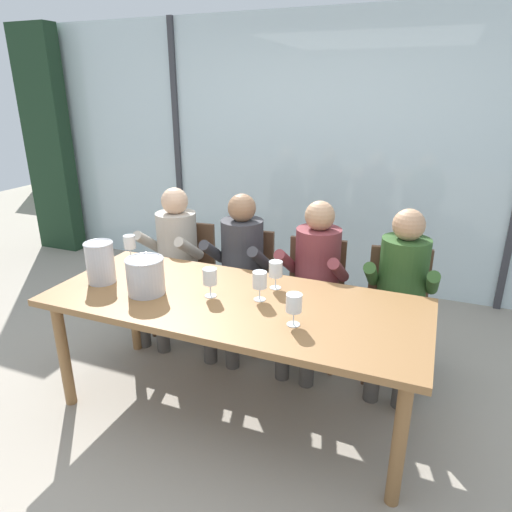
{
  "coord_description": "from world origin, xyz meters",
  "views": [
    {
      "loc": [
        1.02,
        -2.17,
        1.92
      ],
      "look_at": [
        0.0,
        0.35,
        0.91
      ],
      "focal_mm": 31.92,
      "sensor_mm": 36.0,
      "label": 1
    }
  ],
  "objects": [
    {
      "name": "person_charcoal_jacket",
      "position": [
        -0.3,
        0.73,
        0.69
      ],
      "size": [
        0.46,
        0.61,
        1.2
      ],
      "rotation": [
        0.0,
        0.0,
        -0.0
      ],
      "color": "#38383D",
      "rests_on": "ground"
    },
    {
      "name": "chair_left_of_center",
      "position": [
        -0.31,
        0.86,
        0.51
      ],
      "size": [
        0.46,
        0.46,
        0.88
      ],
      "rotation": [
        0.0,
        0.0,
        0.04
      ],
      "color": "brown",
      "rests_on": "ground"
    },
    {
      "name": "chair_near_curtain",
      "position": [
        -0.83,
        0.86,
        0.51
      ],
      "size": [
        0.48,
        0.48,
        0.88
      ],
      "rotation": [
        0.0,
        0.0,
        0.1
      ],
      "color": "brown",
      "rests_on": "ground"
    },
    {
      "name": "curtain_heavy_drape",
      "position": [
        -3.36,
        2.04,
        1.3
      ],
      "size": [
        0.56,
        0.2,
        2.6
      ],
      "primitive_type": "cube",
      "color": "#1E3823",
      "rests_on": "ground"
    },
    {
      "name": "wine_glass_by_left_taster",
      "position": [
        -0.14,
        -0.01,
        0.88
      ],
      "size": [
        0.08,
        0.08,
        0.17
      ],
      "color": "silver",
      "rests_on": "dining_table"
    },
    {
      "name": "chair_center",
      "position": [
        0.26,
        0.85,
        0.51
      ],
      "size": [
        0.48,
        0.48,
        0.88
      ],
      "rotation": [
        0.0,
        0.0,
        0.09
      ],
      "color": "brown",
      "rests_on": "ground"
    },
    {
      "name": "person_maroon_top",
      "position": [
        0.29,
        0.73,
        0.69
      ],
      "size": [
        0.48,
        0.63,
        1.2
      ],
      "rotation": [
        0.0,
        0.0,
        -0.07
      ],
      "color": "brown",
      "rests_on": "ground"
    },
    {
      "name": "wine_glass_center_pour",
      "position": [
        0.42,
        -0.16,
        0.88
      ],
      "size": [
        0.08,
        0.08,
        0.17
      ],
      "color": "silver",
      "rests_on": "dining_table"
    },
    {
      "name": "person_beige_jumper",
      "position": [
        -0.87,
        0.73,
        0.69
      ],
      "size": [
        0.47,
        0.62,
        1.2
      ],
      "rotation": [
        0.0,
        0.0,
        -0.04
      ],
      "color": "#B7AD9E",
      "rests_on": "ground"
    },
    {
      "name": "ice_bucket_secondary",
      "position": [
        -0.52,
        -0.11,
        0.88
      ],
      "size": [
        0.23,
        0.23,
        0.22
      ],
      "color": "#B7B7BC",
      "rests_on": "dining_table"
    },
    {
      "name": "wine_glass_by_right_taster",
      "position": [
        0.14,
        0.05,
        0.88
      ],
      "size": [
        0.08,
        0.08,
        0.17
      ],
      "color": "silver",
      "rests_on": "dining_table"
    },
    {
      "name": "ice_bucket_primary",
      "position": [
        -0.88,
        -0.08,
        0.9
      ],
      "size": [
        0.18,
        0.18,
        0.26
      ],
      "color": "#B7B7BC",
      "rests_on": "dining_table"
    },
    {
      "name": "dining_table",
      "position": [
        0.0,
        0.0,
        0.69
      ],
      "size": [
        2.22,
        0.91,
        0.76
      ],
      "color": "olive",
      "rests_on": "ground"
    },
    {
      "name": "person_olive_shirt",
      "position": [
        0.88,
        0.73,
        0.69
      ],
      "size": [
        0.46,
        0.61,
        1.2
      ],
      "rotation": [
        0.0,
        0.0,
        -0.0
      ],
      "color": "#2D5123",
      "rests_on": "ground"
    },
    {
      "name": "window_glass_panel",
      "position": [
        0.0,
        2.22,
        1.3
      ],
      "size": [
        7.42,
        0.03,
        2.6
      ],
      "primitive_type": "cube",
      "color": "silver",
      "rests_on": "ground"
    },
    {
      "name": "ground",
      "position": [
        0.0,
        1.0,
        0.0
      ],
      "size": [
        14.0,
        14.0,
        0.0
      ],
      "primitive_type": "plane",
      "color": "#9E9384"
    },
    {
      "name": "window_mullion_left",
      "position": [
        -1.67,
        2.2,
        1.3
      ],
      "size": [
        0.06,
        0.06,
        2.6
      ],
      "primitive_type": "cube",
      "color": "#38383D",
      "rests_on": "ground"
    },
    {
      "name": "hillside_vineyard",
      "position": [
        0.0,
        5.96,
        1.02
      ],
      "size": [
        13.42,
        2.4,
        2.05
      ],
      "primitive_type": "cube",
      "color": "#477A38",
      "rests_on": "ground"
    },
    {
      "name": "wine_glass_near_bucket",
      "position": [
        0.17,
        0.24,
        0.88
      ],
      "size": [
        0.08,
        0.08,
        0.17
      ],
      "color": "silver",
      "rests_on": "dining_table"
    },
    {
      "name": "chair_right_of_center",
      "position": [
        0.86,
        0.87,
        0.51
      ],
      "size": [
        0.5,
        0.5,
        0.88
      ],
      "rotation": [
        0.0,
        0.0,
        0.14
      ],
      "color": "brown",
      "rests_on": "ground"
    },
    {
      "name": "wine_glass_spare_empty",
      "position": [
        -0.97,
        0.34,
        0.88
      ],
      "size": [
        0.08,
        0.08,
        0.17
      ],
      "color": "silver",
      "rests_on": "dining_table"
    }
  ]
}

